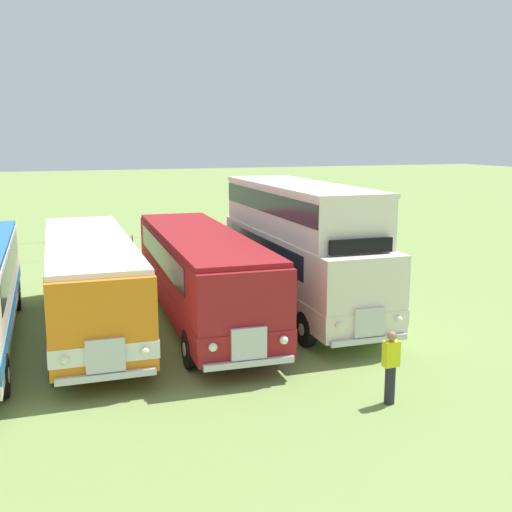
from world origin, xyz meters
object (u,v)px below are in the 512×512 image
Objects in this scene: bus_seventh_in_row at (89,277)px; bus_ninth_in_row at (299,243)px; marshal_person at (391,367)px; bus_eighth_in_row at (200,270)px.

bus_ninth_in_row is at bearing -2.12° from bus_seventh_in_row.
bus_ninth_in_row is at bearing 82.04° from marshal_person.
bus_eighth_in_row is at bearing 107.53° from marshal_person.
bus_eighth_in_row is (3.51, -0.17, 0.00)m from bus_seventh_in_row.
bus_eighth_in_row is at bearing 178.57° from bus_ninth_in_row.
bus_ninth_in_row is (3.51, -0.09, 0.71)m from bus_eighth_in_row.
bus_ninth_in_row reaches higher than bus_eighth_in_row.
bus_seventh_in_row is 0.97× the size of bus_eighth_in_row.
marshal_person is (-1.07, -7.64, -1.58)m from bus_ninth_in_row.
bus_eighth_in_row reaches higher than marshal_person.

